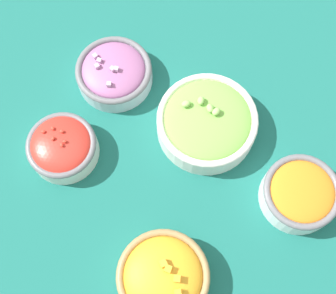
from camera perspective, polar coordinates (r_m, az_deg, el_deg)
ground_plane at (r=0.85m, az=0.00°, el=-0.68°), size 3.00×3.00×0.00m
bowl_squash at (r=0.77m, az=-0.60°, el=-15.53°), size 0.15×0.15×0.08m
bowl_red_onion at (r=0.89m, az=-6.59°, el=9.03°), size 0.14×0.14×0.06m
bowl_carrots at (r=0.83m, az=15.83°, el=-5.47°), size 0.13×0.13×0.06m
bowl_lettuce at (r=0.84m, az=4.77°, el=3.06°), size 0.18×0.18×0.07m
bowl_cherry_tomatoes at (r=0.85m, az=-12.77°, el=0.03°), size 0.12×0.12×0.06m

